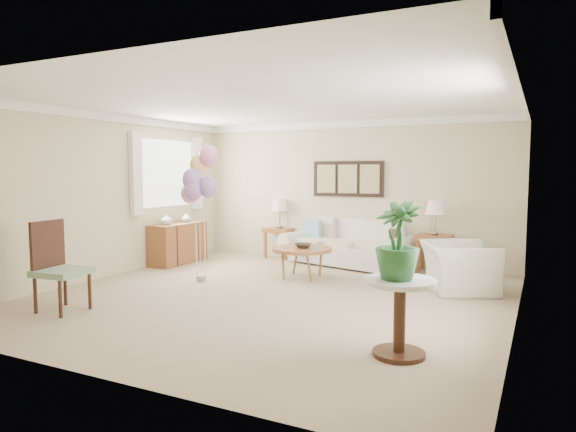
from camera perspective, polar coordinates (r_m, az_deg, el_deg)
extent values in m
plane|color=tan|center=(6.98, -1.90, -9.03)|extent=(6.00, 6.00, 0.00)
cube|color=#C2B797|center=(9.52, 6.73, 2.61)|extent=(6.00, 0.04, 2.60)
cube|color=#C2B797|center=(4.39, -20.98, -0.43)|extent=(6.00, 0.04, 2.60)
cube|color=#C2B797|center=(8.62, -19.74, 2.11)|extent=(0.04, 6.00, 2.60)
cube|color=#C2B797|center=(5.96, 24.31, 0.80)|extent=(0.04, 6.00, 2.60)
cube|color=white|center=(6.83, -1.96, 12.57)|extent=(6.00, 6.00, 0.02)
cube|color=white|center=(9.52, 6.75, 10.08)|extent=(6.00, 0.06, 0.12)
cube|color=white|center=(8.63, -19.85, 10.35)|extent=(0.06, 6.00, 0.12)
cube|color=white|center=(6.01, 24.45, 12.68)|extent=(0.06, 6.00, 0.12)
cube|color=white|center=(9.70, -13.28, 4.63)|extent=(0.04, 1.40, 1.20)
cube|color=white|center=(9.03, -16.55, 4.54)|extent=(0.10, 0.22, 1.40)
cube|color=white|center=(10.34, -10.08, 4.70)|extent=(0.10, 0.22, 1.40)
cube|color=black|center=(9.48, 6.69, 4.12)|extent=(1.35, 0.04, 0.65)
cube|color=#8C8C59|center=(9.61, 4.28, 4.15)|extent=(0.36, 0.02, 0.52)
cube|color=#8C8C59|center=(9.46, 6.64, 4.12)|extent=(0.36, 0.02, 0.52)
cube|color=#8C8C59|center=(9.33, 9.07, 4.07)|extent=(0.36, 0.02, 0.52)
cube|color=beige|center=(9.29, 6.51, -4.24)|extent=(2.18, 1.31, 0.33)
cube|color=beige|center=(9.52, 7.17, -1.77)|extent=(2.03, 0.70, 0.51)
cylinder|color=beige|center=(9.63, 1.07, -2.60)|extent=(0.49, 0.88, 0.30)
cylinder|color=beige|center=(8.97, 12.39, -3.27)|extent=(0.49, 0.88, 0.30)
cube|color=beige|center=(9.43, 3.09, -2.82)|extent=(0.70, 0.79, 0.11)
cube|color=beige|center=(9.21, 6.43, -3.03)|extent=(0.70, 0.79, 0.11)
cube|color=beige|center=(9.03, 9.91, -3.24)|extent=(0.70, 0.79, 0.11)
cube|color=#7B9FBD|center=(9.60, 2.71, -1.45)|extent=(0.35, 0.11, 0.35)
cube|color=#D5C865|center=(9.14, 10.61, -1.86)|extent=(0.35, 0.11, 0.35)
cube|color=#382D1E|center=(9.05, 11.34, -2.30)|extent=(0.32, 0.09, 0.32)
cube|color=beige|center=(9.32, 6.50, -5.37)|extent=(1.86, 0.74, 0.04)
cube|color=brown|center=(10.02, -0.94, -1.56)|extent=(0.54, 0.49, 0.08)
cube|color=brown|center=(9.99, -2.55, -3.28)|extent=(0.05, 0.05, 0.51)
cube|color=brown|center=(9.79, -0.35, -3.44)|extent=(0.05, 0.05, 0.51)
cube|color=brown|center=(10.33, -1.49, -3.00)|extent=(0.05, 0.05, 0.51)
cube|color=brown|center=(10.14, 0.65, -3.15)|extent=(0.05, 0.05, 0.51)
cube|color=brown|center=(8.94, 15.95, -2.28)|extent=(0.58, 0.52, 0.08)
cube|color=brown|center=(8.82, 14.17, -4.40)|extent=(0.05, 0.05, 0.55)
cube|color=brown|center=(8.74, 17.14, -4.56)|extent=(0.05, 0.05, 0.55)
cube|color=brown|center=(9.23, 14.74, -4.00)|extent=(0.05, 0.05, 0.55)
cube|color=brown|center=(9.15, 17.58, -4.15)|extent=(0.05, 0.05, 0.55)
cylinder|color=gray|center=(10.01, -0.94, -1.18)|extent=(0.13, 0.13, 0.06)
cylinder|color=gray|center=(10.00, -0.94, -0.21)|extent=(0.04, 0.04, 0.28)
cone|color=silver|center=(9.98, -0.94, 1.25)|extent=(0.32, 0.32, 0.23)
cylinder|color=gray|center=(8.93, 15.96, -1.83)|extent=(0.13, 0.13, 0.06)
cylinder|color=gray|center=(8.91, 15.99, -0.73)|extent=(0.04, 0.04, 0.29)
cone|color=silver|center=(8.89, 16.03, 0.92)|extent=(0.33, 0.33, 0.23)
cylinder|color=brown|center=(8.16, 1.58, -3.72)|extent=(0.95, 0.95, 0.05)
cylinder|color=brown|center=(8.31, 3.64, -5.24)|extent=(0.04, 0.04, 0.43)
cylinder|color=brown|center=(8.49, 0.84, -5.01)|extent=(0.04, 0.04, 0.43)
cylinder|color=brown|center=(8.09, -0.54, -5.51)|extent=(0.04, 0.04, 0.43)
cylinder|color=brown|center=(7.90, 2.36, -5.77)|extent=(0.04, 0.04, 0.43)
imported|color=#2B251F|center=(8.14, 1.69, -3.31)|extent=(0.35, 0.35, 0.07)
imported|color=beige|center=(7.66, 18.39, -5.41)|extent=(1.26, 1.33, 0.68)
cylinder|color=silver|center=(4.79, 12.36, -7.12)|extent=(0.66, 0.66, 0.04)
cylinder|color=#351C14|center=(4.88, 12.28, -11.17)|extent=(0.11, 0.11, 0.66)
cylinder|color=#351C14|center=(4.98, 12.20, -14.88)|extent=(0.48, 0.48, 0.01)
imported|color=#1E5421|center=(4.71, 12.08, -2.66)|extent=(0.49, 0.49, 0.71)
cube|color=gray|center=(6.77, -23.81, -5.72)|extent=(0.60, 0.60, 0.07)
cylinder|color=#351C14|center=(6.86, -26.27, -7.89)|extent=(0.04, 0.04, 0.44)
cylinder|color=#351C14|center=(6.53, -23.98, -8.43)|extent=(0.04, 0.04, 0.44)
cylinder|color=#351C14|center=(7.12, -23.51, -7.33)|extent=(0.04, 0.04, 0.44)
cylinder|color=#351C14|center=(6.80, -21.17, -7.81)|extent=(0.04, 0.04, 0.44)
cube|color=#351C14|center=(6.90, -25.15, -2.87)|extent=(0.11, 0.51, 0.59)
cube|color=brown|center=(9.65, -12.13, -2.98)|extent=(0.45, 1.20, 0.74)
cube|color=#351C14|center=(9.42, -13.25, -3.20)|extent=(0.46, 0.02, 0.70)
cube|color=#351C14|center=(9.88, -11.02, -2.77)|extent=(0.46, 0.02, 0.70)
imported|color=silver|center=(9.33, -13.37, -0.37)|extent=(0.25, 0.25, 0.20)
imported|color=#B0BBA4|center=(9.76, -11.26, -0.16)|extent=(0.19, 0.19, 0.18)
cube|color=gray|center=(8.07, -9.64, -6.87)|extent=(0.10, 0.10, 0.08)
ellipsoid|color=pink|center=(7.93, -10.82, 2.58)|extent=(0.29, 0.29, 0.34)
cylinder|color=silver|center=(7.98, -10.22, -2.63)|extent=(0.01, 0.01, 1.12)
ellipsoid|color=#A16EC0|center=(7.81, -8.89, 3.27)|extent=(0.29, 0.29, 0.34)
cylinder|color=silver|center=(7.91, -9.26, -2.33)|extent=(0.01, 0.01, 1.21)
ellipsoid|color=#FFC866|center=(8.00, -9.90, 5.60)|extent=(0.29, 0.29, 0.34)
cylinder|color=silver|center=(7.99, -9.77, -1.11)|extent=(0.01, 0.01, 1.53)
ellipsoid|color=pink|center=(7.89, -8.79, 6.62)|extent=(0.29, 0.29, 0.34)
cylinder|color=silver|center=(7.93, -9.21, -0.65)|extent=(0.01, 0.01, 1.67)
ellipsoid|color=#A16EC0|center=(7.83, -10.48, 2.94)|extent=(0.29, 0.29, 0.34)
cylinder|color=silver|center=(7.92, -10.05, -2.49)|extent=(0.01, 0.01, 1.17)
ellipsoid|color=#A16EC0|center=(7.84, -10.65, 4.01)|extent=(0.29, 0.29, 0.34)
cylinder|color=silver|center=(7.92, -10.13, -1.96)|extent=(0.01, 0.01, 1.32)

